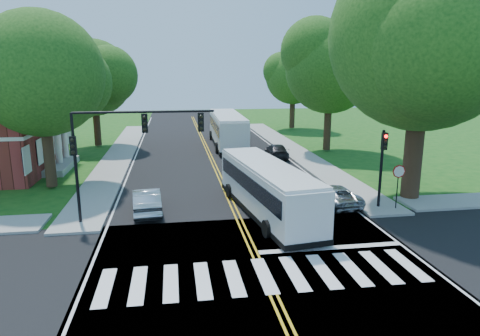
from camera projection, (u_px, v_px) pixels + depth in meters
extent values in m
plane|color=#124B14|center=(262.00, 270.00, 17.10)|extent=(140.00, 140.00, 0.00)
cube|color=black|center=(216.00, 169.00, 34.42)|extent=(14.00, 96.00, 0.01)
cube|color=black|center=(262.00, 270.00, 17.10)|extent=(60.00, 12.00, 0.01)
cube|color=gold|center=(211.00, 159.00, 38.27)|extent=(0.36, 70.00, 0.01)
cube|color=silver|center=(134.00, 161.00, 37.23)|extent=(0.12, 70.00, 0.01)
cube|color=silver|center=(285.00, 156.00, 39.30)|extent=(0.12, 70.00, 0.01)
cube|color=silver|center=(264.00, 275.00, 16.62)|extent=(12.60, 3.00, 0.01)
cube|color=silver|center=(331.00, 248.00, 19.17)|extent=(6.60, 0.40, 0.01)
cube|color=gray|center=(120.00, 154.00, 39.88)|extent=(2.60, 40.00, 0.15)
cube|color=gray|center=(292.00, 149.00, 42.40)|extent=(2.60, 40.00, 0.15)
cylinder|color=black|center=(414.00, 149.00, 25.76)|extent=(1.10, 1.10, 6.00)
sphere|color=#407723|center=(424.00, 36.00, 24.29)|extent=(10.80, 10.80, 10.80)
cylinder|color=black|center=(49.00, 151.00, 28.25)|extent=(0.70, 0.70, 4.80)
sphere|color=#407723|center=(41.00, 74.00, 27.12)|extent=(8.00, 8.00, 8.00)
cylinder|color=black|center=(97.00, 124.00, 43.77)|extent=(0.70, 0.70, 4.40)
sphere|color=#407723|center=(93.00, 78.00, 42.71)|extent=(7.60, 7.60, 7.60)
cylinder|color=black|center=(328.00, 124.00, 41.35)|extent=(0.70, 0.70, 5.00)
sphere|color=#407723|center=(330.00, 69.00, 40.17)|extent=(8.40, 8.40, 8.40)
cylinder|color=black|center=(292.00, 111.00, 56.96)|extent=(0.70, 0.70, 4.40)
sphere|color=#407723|center=(293.00, 77.00, 55.94)|extent=(7.20, 7.20, 7.20)
cube|color=silver|center=(55.00, 114.00, 33.47)|extent=(1.40, 6.00, 0.45)
cube|color=gray|center=(60.00, 166.00, 34.40)|extent=(1.80, 6.00, 0.50)
cylinder|color=silver|center=(50.00, 148.00, 31.87)|extent=(0.50, 0.50, 4.20)
cylinder|color=silver|center=(58.00, 143.00, 33.99)|extent=(0.50, 0.50, 4.20)
cylinder|color=silver|center=(65.00, 139.00, 36.10)|extent=(0.50, 0.50, 4.20)
cylinder|color=black|center=(77.00, 179.00, 21.56)|extent=(0.16, 0.16, 4.60)
cube|color=black|center=(73.00, 146.00, 21.03)|extent=(0.30, 0.22, 0.95)
sphere|color=black|center=(72.00, 140.00, 20.83)|extent=(0.18, 0.18, 0.18)
cylinder|color=black|center=(144.00, 112.00, 21.34)|extent=(7.00, 0.12, 0.12)
cube|color=black|center=(145.00, 123.00, 21.32)|extent=(0.30, 0.22, 0.95)
cube|color=black|center=(201.00, 122.00, 21.75)|extent=(0.30, 0.22, 0.95)
cylinder|color=black|center=(381.00, 169.00, 24.07)|extent=(0.16, 0.16, 4.40)
cube|color=black|center=(384.00, 141.00, 23.57)|extent=(0.30, 0.22, 0.95)
sphere|color=#FF0A05|center=(386.00, 136.00, 23.37)|extent=(0.18, 0.18, 0.18)
cylinder|color=black|center=(397.00, 189.00, 23.96)|extent=(0.06, 0.06, 2.20)
cylinder|color=#A50A07|center=(399.00, 171.00, 23.70)|extent=(0.76, 0.04, 0.76)
cube|color=silver|center=(267.00, 189.00, 23.41)|extent=(3.74, 10.90, 2.49)
cube|color=black|center=(267.00, 181.00, 23.31)|extent=(3.70, 10.17, 0.86)
cube|color=black|center=(239.00, 163.00, 28.37)|extent=(2.21, 0.40, 1.45)
cube|color=orange|center=(239.00, 151.00, 28.19)|extent=(1.54, 0.31, 0.29)
cube|color=black|center=(267.00, 208.00, 23.66)|extent=(3.80, 11.01, 0.27)
cube|color=silver|center=(267.00, 166.00, 23.12)|extent=(3.65, 10.58, 0.20)
cylinder|color=black|center=(265.00, 188.00, 27.26)|extent=(0.40, 0.90, 0.87)
cylinder|color=black|center=(229.00, 191.00, 26.60)|extent=(0.40, 0.90, 0.87)
cylinder|color=black|center=(312.00, 224.00, 20.92)|extent=(0.40, 0.90, 0.87)
cylinder|color=black|center=(267.00, 229.00, 20.26)|extent=(0.40, 0.90, 0.87)
cube|color=silver|center=(227.00, 130.00, 44.43)|extent=(2.99, 12.73, 2.95)
cube|color=black|center=(227.00, 125.00, 44.31)|extent=(3.04, 11.84, 1.02)
cube|color=black|center=(222.00, 119.00, 50.51)|extent=(2.63, 0.15, 1.72)
cube|color=orange|center=(221.00, 111.00, 50.29)|extent=(1.83, 0.14, 0.34)
cube|color=black|center=(227.00, 142.00, 44.73)|extent=(3.04, 12.83, 0.32)
cube|color=silver|center=(227.00, 115.00, 44.08)|extent=(2.93, 12.34, 0.24)
cylinder|color=black|center=(236.00, 135.00, 48.92)|extent=(0.36, 1.04, 1.03)
cylinder|color=black|center=(211.00, 135.00, 48.55)|extent=(0.36, 1.04, 1.03)
cylinder|color=black|center=(246.00, 147.00, 41.14)|extent=(0.36, 1.04, 1.03)
cylinder|color=black|center=(217.00, 148.00, 40.77)|extent=(0.36, 1.04, 1.03)
imported|color=#B8BABF|center=(147.00, 201.00, 23.70)|extent=(1.81, 4.30, 1.38)
imported|color=#A4A6AB|center=(333.00, 195.00, 25.15)|extent=(2.55, 4.53, 1.19)
imported|color=black|center=(277.00, 151.00, 38.55)|extent=(2.07, 4.40, 1.24)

